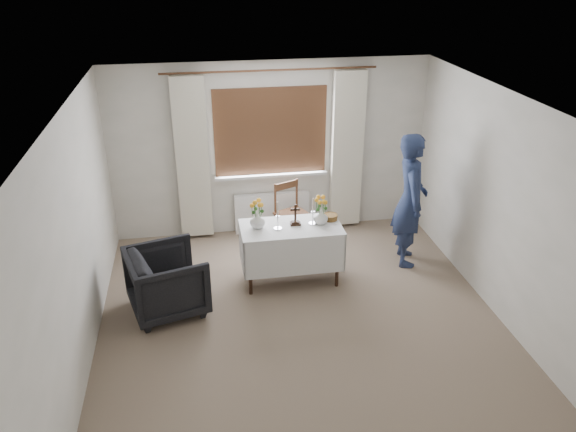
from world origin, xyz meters
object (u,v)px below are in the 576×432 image
object	(u,v)px
wooden_chair	(293,216)
armchair	(167,281)
person	(410,200)
wooden_cross	(295,215)
flower_vase_left	(257,220)
flower_vase_right	(321,217)
altar_table	(291,254)

from	to	relation	value
wooden_chair	armchair	distance (m)	2.16
person	wooden_cross	size ratio (longest dim) A/B	6.53
wooden_cross	flower_vase_left	bearing A→B (deg)	-176.29
flower_vase_right	flower_vase_left	bearing A→B (deg)	178.27
person	wooden_cross	distance (m)	1.56
altar_table	flower_vase_right	size ratio (longest dim) A/B	6.68
altar_table	person	world-z (taller)	person
flower_vase_left	flower_vase_right	bearing A→B (deg)	-1.73
person	flower_vase_left	xyz separation A→B (m)	(-2.01, -0.19, -0.03)
wooden_chair	wooden_cross	world-z (taller)	wooden_cross
person	altar_table	bearing A→B (deg)	109.73
wooden_chair	flower_vase_right	xyz separation A→B (m)	(0.18, -0.91, 0.40)
wooden_chair	flower_vase_right	distance (m)	1.01
armchair	wooden_cross	bearing A→B (deg)	-89.66
altar_table	flower_vase_right	world-z (taller)	flower_vase_right
armchair	wooden_cross	size ratio (longest dim) A/B	3.08
person	wooden_chair	bearing A→B (deg)	75.38
altar_table	wooden_cross	xyz separation A→B (m)	(0.06, 0.04, 0.52)
person	flower_vase_left	distance (m)	2.02
wooden_cross	flower_vase_right	size ratio (longest dim) A/B	1.47
altar_table	armchair	xyz separation A→B (m)	(-1.51, -0.40, 0.00)
person	flower_vase_right	world-z (taller)	person
flower_vase_left	wooden_cross	bearing A→B (deg)	0.26
flower_vase_right	wooden_cross	bearing A→B (deg)	175.33
altar_table	wooden_chair	distance (m)	0.95
wooden_cross	flower_vase_left	size ratio (longest dim) A/B	1.40
wooden_chair	armchair	world-z (taller)	wooden_chair
wooden_chair	armchair	xyz separation A→B (m)	(-1.71, -1.33, -0.07)
altar_table	flower_vase_left	size ratio (longest dim) A/B	6.34
altar_table	wooden_cross	world-z (taller)	wooden_cross
altar_table	armchair	world-z (taller)	armchair
altar_table	person	distance (m)	1.70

